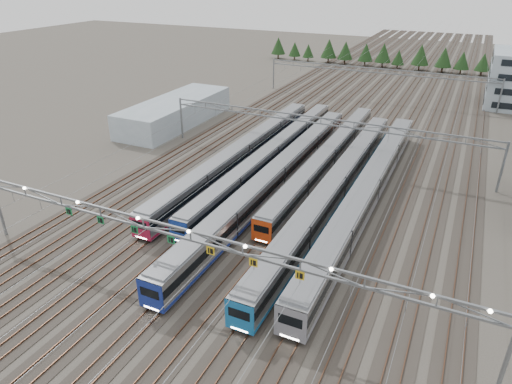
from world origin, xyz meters
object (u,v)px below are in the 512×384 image
at_px(train_f, 368,190).
at_px(gantry_mid, 321,126).
at_px(train_a, 242,153).
at_px(gantry_far, 377,74).
at_px(train_c, 276,177).
at_px(west_shed, 176,112).
at_px(train_b, 271,154).
at_px(train_e, 335,187).
at_px(train_d, 327,158).
at_px(gantry_near, 189,238).

xyz_separation_m(train_f, gantry_mid, (-11.25, 12.26, 4.12)).
height_order(train_a, train_f, train_f).
bearing_deg(gantry_far, train_f, -78.89).
relative_size(train_c, west_shed, 2.04).
xyz_separation_m(train_b, gantry_mid, (6.75, 4.98, 4.45)).
bearing_deg(train_c, gantry_far, 87.80).
bearing_deg(train_e, gantry_mid, 117.35).
distance_m(gantry_mid, gantry_far, 45.00).
bearing_deg(west_shed, train_c, -33.16).
xyz_separation_m(train_a, train_d, (13.50, 4.60, -0.13)).
xyz_separation_m(gantry_near, gantry_far, (0.05, 85.12, -0.70)).
relative_size(train_e, gantry_mid, 1.07).
bearing_deg(train_b, train_c, -62.65).
bearing_deg(train_b, train_d, 15.17).
bearing_deg(train_e, train_f, 9.94).
bearing_deg(train_f, train_b, 157.97).
bearing_deg(train_c, train_b, 117.35).
height_order(gantry_near, west_shed, gantry_near).
bearing_deg(gantry_mid, train_a, -147.59).
distance_m(train_f, gantry_near, 30.44).
bearing_deg(train_b, west_shed, 155.94).
relative_size(train_a, west_shed, 1.81).
xyz_separation_m(gantry_near, west_shed, (-34.53, 47.56, -4.54)).
relative_size(train_b, train_c, 0.91).
bearing_deg(gantry_mid, west_shed, 167.85).
relative_size(train_c, gantry_far, 1.08).
height_order(train_e, train_f, train_f).
distance_m(train_b, gantry_near, 36.14).
bearing_deg(gantry_mid, train_c, -99.34).
relative_size(train_e, gantry_far, 1.07).
relative_size(gantry_near, west_shed, 1.88).
xyz_separation_m(train_b, gantry_near, (6.70, -35.14, 5.15)).
distance_m(train_e, gantry_far, 58.59).
distance_m(train_c, gantry_mid, 14.49).
relative_size(train_f, gantry_near, 1.06).
xyz_separation_m(train_f, gantry_far, (-11.25, 57.26, 4.12)).
relative_size(train_d, train_f, 0.87).
bearing_deg(gantry_mid, gantry_far, 90.00).
distance_m(train_c, gantry_far, 58.87).
bearing_deg(train_b, gantry_far, 82.31).
relative_size(train_b, train_f, 0.93).
bearing_deg(train_a, train_d, 18.82).
relative_size(train_a, train_c, 0.89).
height_order(train_c, train_e, train_c).
bearing_deg(train_a, train_b, 25.66).
height_order(train_a, west_shed, west_shed).
bearing_deg(train_a, train_f, -12.82).
xyz_separation_m(train_b, west_shed, (-27.83, 12.42, 0.60)).
relative_size(train_d, gantry_mid, 0.93).
relative_size(train_c, train_e, 1.01).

